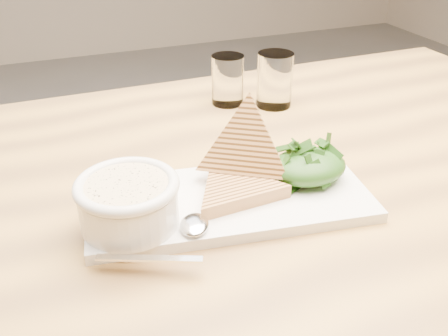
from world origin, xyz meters
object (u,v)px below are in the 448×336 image
object	(u,v)px
table_top	(284,178)
platter	(229,200)
glass_near	(275,80)
glass_far	(228,80)
soup_bowl	(129,207)

from	to	relation	value
table_top	platter	size ratio (longest dim) A/B	3.41
glass_near	glass_far	distance (m)	0.09
soup_bowl	glass_near	distance (m)	0.48
soup_bowl	glass_near	world-z (taller)	glass_near
platter	glass_near	size ratio (longest dim) A/B	3.63
table_top	platter	xyz separation A→B (m)	(-0.12, -0.07, 0.03)
soup_bowl	glass_far	bearing A→B (deg)	52.26
glass_near	platter	bearing A→B (deg)	-125.94
table_top	glass_far	xyz separation A→B (m)	(0.01, 0.28, 0.07)
platter	glass_near	world-z (taller)	glass_near
table_top	glass_far	distance (m)	0.29
soup_bowl	glass_far	world-z (taller)	glass_far
glass_far	platter	bearing A→B (deg)	-111.43
table_top	glass_near	size ratio (longest dim) A/B	12.35
platter	glass_far	world-z (taller)	glass_far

